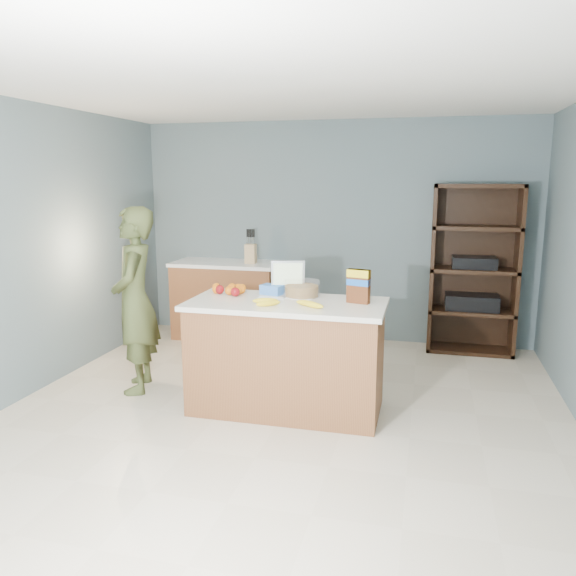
% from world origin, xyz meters
% --- Properties ---
extents(floor, '(4.50, 5.00, 0.02)m').
position_xyz_m(floor, '(0.00, 0.00, 0.00)').
color(floor, beige).
rests_on(floor, ground).
extents(walls, '(4.52, 5.02, 2.51)m').
position_xyz_m(walls, '(0.00, 0.00, 1.65)').
color(walls, slate).
rests_on(walls, ground).
extents(counter_peninsula, '(1.56, 0.76, 0.90)m').
position_xyz_m(counter_peninsula, '(0.00, 0.30, 0.42)').
color(counter_peninsula, brown).
rests_on(counter_peninsula, ground).
extents(back_cabinet, '(1.24, 0.62, 0.90)m').
position_xyz_m(back_cabinet, '(-1.20, 2.20, 0.45)').
color(back_cabinet, brown).
rests_on(back_cabinet, ground).
extents(shelving_unit, '(0.90, 0.40, 1.80)m').
position_xyz_m(shelving_unit, '(1.55, 2.35, 0.86)').
color(shelving_unit, black).
rests_on(shelving_unit, ground).
extents(person, '(0.57, 0.69, 1.62)m').
position_xyz_m(person, '(-1.39, 0.41, 0.81)').
color(person, '#414B25').
rests_on(person, ground).
extents(knife_block, '(0.12, 0.10, 0.31)m').
position_xyz_m(knife_block, '(-0.89, 2.17, 1.02)').
color(knife_block, tan).
rests_on(knife_block, back_cabinet).
extents(envelopes, '(0.44, 0.19, 0.00)m').
position_xyz_m(envelopes, '(-0.05, 0.41, 0.90)').
color(envelopes, white).
rests_on(envelopes, counter_peninsula).
extents(bananas, '(0.59, 0.22, 0.04)m').
position_xyz_m(bananas, '(0.05, 0.16, 0.92)').
color(bananas, yellow).
rests_on(bananas, counter_peninsula).
extents(apples, '(0.24, 0.14, 0.08)m').
position_xyz_m(apples, '(-0.54, 0.42, 0.94)').
color(apples, maroon).
rests_on(apples, counter_peninsula).
extents(oranges, '(0.31, 0.20, 0.07)m').
position_xyz_m(oranges, '(-0.53, 0.51, 0.94)').
color(oranges, orange).
rests_on(oranges, counter_peninsula).
extents(blue_carton, '(0.21, 0.17, 0.08)m').
position_xyz_m(blue_carton, '(-0.19, 0.55, 0.94)').
color(blue_carton, blue).
rests_on(blue_carton, counter_peninsula).
extents(salad_bowl, '(0.30, 0.30, 0.13)m').
position_xyz_m(salad_bowl, '(0.07, 0.53, 0.96)').
color(salad_bowl, '#267219').
rests_on(salad_bowl, counter_peninsula).
extents(tv, '(0.28, 0.12, 0.28)m').
position_xyz_m(tv, '(-0.06, 0.60, 1.06)').
color(tv, silver).
rests_on(tv, counter_peninsula).
extents(cereal_box, '(0.19, 0.11, 0.27)m').
position_xyz_m(cereal_box, '(0.56, 0.38, 1.05)').
color(cereal_box, '#592B14').
rests_on(cereal_box, counter_peninsula).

